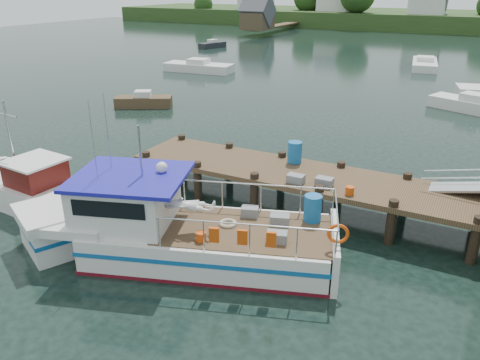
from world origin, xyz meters
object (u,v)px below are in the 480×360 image
at_px(moored_b, 473,105).
at_px(dock, 469,179).
at_px(work_boat, 26,186).
at_px(moored_d, 425,64).
at_px(moored_e, 212,45).
at_px(lobster_boat, 169,230).
at_px(moored_a, 199,67).
at_px(moored_rowboat, 144,101).

bearing_deg(moored_b, dock, -102.05).
distance_m(work_boat, moored_d, 41.57).
distance_m(dock, moored_e, 51.77).
distance_m(lobster_boat, moored_e, 51.53).
distance_m(lobster_boat, work_boat, 7.43).
bearing_deg(dock, work_boat, -163.30).
bearing_deg(work_boat, moored_e, 116.59).
height_order(work_boat, moored_e, work_boat).
distance_m(moored_a, moored_d, 22.89).
height_order(lobster_boat, work_boat, lobster_boat).
height_order(dock, moored_d, dock).
relative_size(moored_rowboat, moored_b, 0.69).
xyz_separation_m(dock, moored_d, (-5.92, 35.84, -1.81)).
bearing_deg(dock, moored_e, 130.00).
height_order(lobster_boat, moored_rowboat, lobster_boat).
relative_size(work_boat, moored_a, 1.10).
xyz_separation_m(work_boat, moored_rowboat, (-5.63, 14.41, -0.22)).
bearing_deg(moored_b, moored_a, 156.01).
bearing_deg(moored_a, lobster_boat, -45.41).
height_order(work_boat, moored_d, work_boat).
xyz_separation_m(lobster_boat, moored_b, (7.46, 24.32, -0.47)).
height_order(moored_a, moored_d, moored_a).
height_order(dock, moored_e, dock).
xyz_separation_m(work_boat, moored_b, (14.85, 23.65, -0.18)).
distance_m(lobster_boat, moored_a, 33.47).
relative_size(dock, work_boat, 2.17).
bearing_deg(lobster_boat, work_boat, 155.94).
bearing_deg(moored_b, moored_e, 133.97).
bearing_deg(moored_rowboat, lobster_boat, -48.31).
xyz_separation_m(moored_b, moored_d, (-5.35, 16.82, -0.03)).
bearing_deg(moored_d, moored_rowboat, -98.09).
relative_size(lobster_boat, moored_e, 2.52).
relative_size(lobster_boat, moored_d, 1.47).
bearing_deg(moored_rowboat, dock, -24.03).
xyz_separation_m(work_boat, moored_e, (-17.82, 44.26, -0.24)).
distance_m(dock, moored_b, 19.11).
bearing_deg(moored_d, work_boat, -81.16).
xyz_separation_m(moored_a, moored_e, (-8.09, 16.19, -0.06)).
bearing_deg(moored_a, moored_rowboat, -59.48).
distance_m(lobster_boat, moored_b, 25.44).
xyz_separation_m(dock, lobster_boat, (-8.03, -5.30, -1.32)).
xyz_separation_m(moored_rowboat, moored_e, (-12.19, 29.85, -0.02)).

